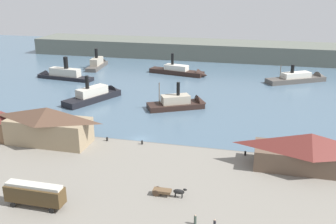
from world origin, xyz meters
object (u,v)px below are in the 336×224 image
ferry_shed_customs_shed (48,125)px  street_tram (35,193)px  horse_cart (168,191)px  ferry_approaching_east (183,103)px  ferry_moored_east (60,75)px  pedestrian_walking_west (195,220)px  mooring_post_west (245,153)px  ferry_departing_north (97,95)px  mooring_post_center_east (107,139)px  ferry_near_quay (98,64)px  ferry_outer_harbor (182,71)px  pedestrian_by_tram (215,224)px  ferry_shed_east_terminal (310,151)px  mooring_post_center_west (142,142)px  ferry_mid_harbor (302,78)px

ferry_shed_customs_shed → street_tram: bearing=-64.6°
ferry_shed_customs_shed → horse_cart: bearing=-26.5°
ferry_approaching_east → ferry_moored_east: (-54.77, 24.34, 0.32)m
pedestrian_walking_west → mooring_post_west: bearing=77.1°
street_tram → ferry_departing_north: (-16.58, 62.70, -2.01)m
mooring_post_west → pedestrian_walking_west: bearing=-102.9°
ferry_moored_east → street_tram: bearing=-63.5°
mooring_post_center_east → ferry_near_quay: bearing=115.0°
horse_cart → ferry_outer_harbor: size_ratio=0.23×
ferry_shed_customs_shed → pedestrian_by_tram: 47.65m
ferry_shed_east_terminal → ferry_departing_north: bearing=148.7°
street_tram → pedestrian_by_tram: 29.79m
ferry_outer_harbor → mooring_post_center_west: bearing=-85.1°
ferry_shed_customs_shed → mooring_post_west: bearing=5.1°
ferry_shed_east_terminal → ferry_mid_harbor: (5.27, 78.48, -3.72)m
ferry_outer_harbor → ferry_near_quay: size_ratio=1.29×
ferry_approaching_east → ferry_near_quay: ferry_near_quay is taller
ferry_shed_customs_shed → ferry_mid_harbor: (62.21, 79.12, -4.24)m
ferry_shed_east_terminal → ferry_moored_east: 106.54m
horse_cart → mooring_post_center_east: bearing=134.3°
mooring_post_center_east → ferry_departing_north: bearing=117.1°
pedestrian_walking_west → pedestrian_by_tram: size_ratio=1.01×
horse_cart → ferry_departing_north: bearing=124.4°
mooring_post_west → mooring_post_center_east: bearing=179.6°
ferry_shed_customs_shed → ferry_near_quay: ferry_shed_customs_shed is taller
mooring_post_center_west → ferry_moored_east: (-51.94, 56.61, 0.03)m
ferry_shed_east_terminal → ferry_near_quay: ferry_shed_east_terminal is taller
pedestrian_walking_west → mooring_post_center_west: size_ratio=1.86×
ferry_shed_east_terminal → ferry_approaching_east: (-33.05, 35.89, -3.70)m
ferry_outer_harbor → ferry_approaching_east: (9.20, -42.51, -0.04)m
ferry_departing_north → ferry_near_quay: ferry_near_quay is taller
ferry_outer_harbor → ferry_moored_east: ferry_moored_east is taller
street_tram → mooring_post_center_east: bearing=88.3°
ferry_shed_customs_shed → ferry_shed_east_terminal: (56.94, 0.64, -0.52)m
ferry_outer_harbor → ferry_shed_customs_shed: bearing=-100.5°
mooring_post_center_east → ferry_mid_harbor: bearing=56.4°
pedestrian_by_tram → mooring_post_center_east: bearing=136.2°
ferry_shed_east_terminal → mooring_post_center_east: (-44.48, 3.56, -3.41)m
pedestrian_walking_west → ferry_departing_north: 74.98m
ferry_shed_customs_shed → pedestrian_by_tram: bearing=-29.6°
ferry_mid_harbor → ferry_shed_customs_shed: bearing=-128.2°
ferry_near_quay → ferry_outer_harbor: bearing=-7.7°
mooring_post_west → ferry_approaching_east: ferry_approaching_east is taller
ferry_shed_customs_shed → ferry_moored_east: bearing=116.9°
ferry_shed_customs_shed → ferry_near_quay: size_ratio=0.97×
mooring_post_center_east → ferry_moored_east: (-43.34, 56.67, 0.03)m
ferry_shed_customs_shed → mooring_post_center_west: ferry_shed_customs_shed is taller
ferry_shed_customs_shed → ferry_approaching_east: bearing=56.8°
ferry_shed_customs_shed → mooring_post_center_east: 13.73m
mooring_post_center_west → ferry_approaching_east: (2.83, 32.27, -0.28)m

